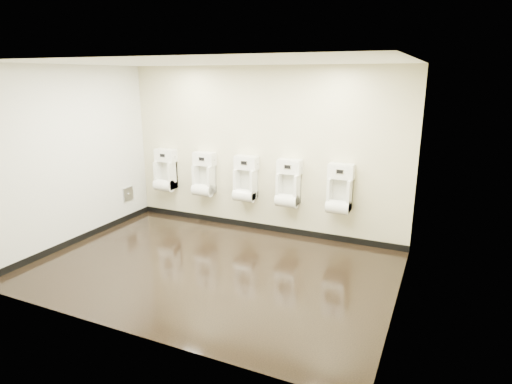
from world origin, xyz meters
TOP-DOWN VIEW (x-y plane):
  - ground at (0.00, 0.00)m, footprint 5.00×3.50m
  - ceiling at (0.00, 0.00)m, footprint 5.00×3.50m
  - back_wall at (0.00, 1.75)m, footprint 5.00×0.02m
  - front_wall at (0.00, -1.75)m, footprint 5.00×0.02m
  - left_wall at (-2.50, 0.00)m, footprint 0.02×3.50m
  - right_wall at (2.50, 0.00)m, footprint 0.02×3.50m
  - tile_overlay_left at (-2.50, 0.00)m, footprint 0.01×3.50m
  - skirting_back at (0.00, 1.74)m, footprint 5.00×0.02m
  - skirting_left at (-2.49, 0.00)m, footprint 0.02×3.50m
  - access_panel at (-2.48, 1.20)m, footprint 0.04×0.25m
  - urinal_0 at (-1.91, 1.61)m, footprint 0.41×0.31m
  - urinal_1 at (-1.07, 1.61)m, footprint 0.41×0.31m
  - urinal_2 at (-0.24, 1.61)m, footprint 0.41×0.31m
  - urinal_3 at (0.54, 1.61)m, footprint 0.41×0.31m
  - urinal_4 at (1.40, 1.61)m, footprint 0.41×0.31m

SIDE VIEW (x-z plane):
  - ground at x=0.00m, z-range 0.00..0.00m
  - skirting_back at x=0.00m, z-range 0.00..0.10m
  - skirting_left at x=-2.49m, z-range 0.00..0.10m
  - access_panel at x=-2.48m, z-range 0.38..0.62m
  - urinal_0 at x=-1.91m, z-range 0.48..1.24m
  - urinal_1 at x=-1.07m, z-range 0.48..1.24m
  - urinal_2 at x=-0.24m, z-range 0.48..1.24m
  - urinal_3 at x=0.54m, z-range 0.48..1.24m
  - urinal_4 at x=1.40m, z-range 0.48..1.24m
  - back_wall at x=0.00m, z-range 0.00..2.80m
  - front_wall at x=0.00m, z-range 0.00..2.80m
  - left_wall at x=-2.50m, z-range 0.00..2.80m
  - right_wall at x=2.50m, z-range 0.00..2.80m
  - tile_overlay_left at x=-2.50m, z-range 0.00..2.80m
  - ceiling at x=0.00m, z-range 2.80..2.80m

